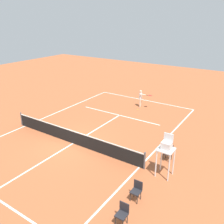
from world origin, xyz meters
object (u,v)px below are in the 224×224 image
Objects in this scene: courtside_chair_near at (122,213)px; courtside_chair_far at (137,190)px; umpire_chair at (166,149)px; courtside_chair_mid at (168,152)px; tennis_ball at (138,109)px; player_serving at (141,97)px.

courtside_chair_near is 1.56m from courtside_chair_far.
courtside_chair_mid is at bearing -76.12° from umpire_chair.
tennis_ball is 13.09m from courtside_chair_near.
courtside_chair_far is at bearing -83.61° from courtside_chair_near.
courtside_chair_mid is at bearing -89.88° from courtside_chair_far.
courtside_chair_far is (-5.49, 11.20, -0.42)m from player_serving.
courtside_chair_far is at bearing 117.39° from tennis_ball.
courtside_chair_mid is at bearing -88.13° from courtside_chair_near.
player_serving is at bearing -66.04° from courtside_chair_near.
tennis_ball is 8.27m from courtside_chair_mid.
umpire_chair is 2.54× the size of courtside_chair_near.
courtside_chair_near is 1.00× the size of courtside_chair_far.
player_serving is at bearing -56.14° from umpire_chair.
player_serving reaches higher than courtside_chair_far.
tennis_ball is 0.07× the size of courtside_chair_near.
tennis_ball is 9.84m from umpire_chair.
courtside_chair_near is 1.00× the size of courtside_chair_mid.
umpire_chair reaches higher than courtside_chair_far.
player_serving is at bearing -63.88° from courtside_chair_far.
courtside_chair_mid is (-5.48, 7.19, -0.42)m from player_serving.
umpire_chair is (-5.86, 8.74, 0.65)m from player_serving.
tennis_ball is (-0.15, 0.89, -0.92)m from player_serving.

